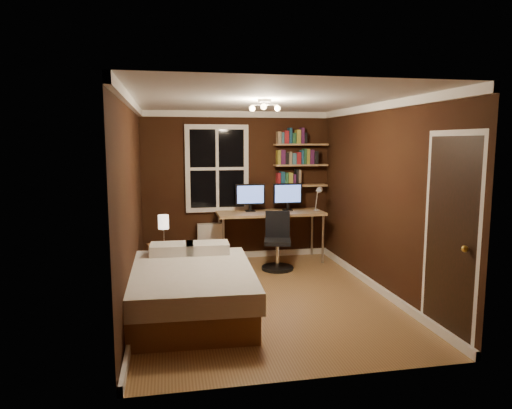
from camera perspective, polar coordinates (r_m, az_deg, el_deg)
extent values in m
plane|color=brown|center=(6.03, 0.80, -11.49)|extent=(4.20, 4.20, 0.00)
cube|color=black|center=(7.79, -2.33, 2.34)|extent=(3.20, 0.04, 2.50)
cube|color=black|center=(5.63, -15.32, -0.03)|extent=(0.04, 4.20, 2.50)
cube|color=black|center=(6.26, 15.32, 0.73)|extent=(0.04, 4.20, 2.50)
cube|color=white|center=(5.71, 0.85, 12.92)|extent=(3.20, 4.20, 0.02)
cube|color=white|center=(7.69, -4.89, 4.49)|extent=(1.06, 0.06, 1.46)
sphere|color=gold|center=(4.71, 24.65, -5.07)|extent=(0.06, 0.06, 0.06)
cube|color=tan|center=(7.91, 5.57, 2.39)|extent=(0.92, 0.22, 0.03)
cube|color=tan|center=(7.88, 5.60, 4.93)|extent=(0.92, 0.22, 0.03)
cube|color=tan|center=(7.87, 5.64, 7.47)|extent=(0.92, 0.22, 0.03)
cube|color=brown|center=(5.48, -8.14, -11.84)|extent=(1.43, 1.98, 0.31)
cube|color=silver|center=(5.40, -8.19, -9.14)|extent=(1.51, 2.04, 0.23)
cube|color=white|center=(6.08, -10.48, -5.47)|extent=(0.57, 0.41, 0.13)
cube|color=white|center=(6.08, -6.10, -5.38)|extent=(0.57, 0.41, 0.13)
cube|color=brown|center=(6.78, -11.36, -7.12)|extent=(0.52, 0.52, 0.52)
cube|color=beige|center=(7.77, -5.76, -4.69)|extent=(0.42, 0.15, 0.63)
cube|color=tan|center=(7.59, 1.81, -1.08)|extent=(1.77, 0.66, 0.04)
cylinder|color=beige|center=(7.25, -4.09, -4.90)|extent=(0.04, 0.04, 0.80)
cylinder|color=beige|center=(7.62, 8.37, -4.34)|extent=(0.04, 0.04, 0.80)
cylinder|color=beige|center=(7.82, -4.60, -3.97)|extent=(0.04, 0.04, 0.80)
cylinder|color=beige|center=(8.16, 7.02, -3.51)|extent=(0.04, 0.04, 0.80)
cylinder|color=black|center=(7.25, 2.68, -7.93)|extent=(0.50, 0.50, 0.05)
cylinder|color=silver|center=(7.20, 2.69, -6.34)|extent=(0.06, 0.06, 0.37)
cube|color=black|center=(7.15, 2.70, -4.67)|extent=(0.49, 0.49, 0.06)
cube|color=black|center=(7.28, 2.71, -2.48)|extent=(0.39, 0.13, 0.42)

